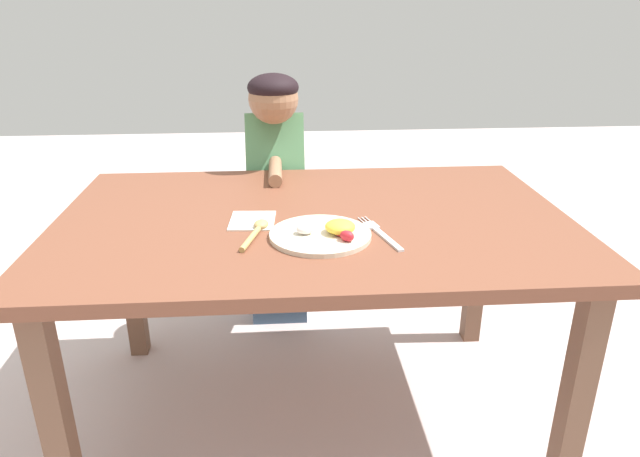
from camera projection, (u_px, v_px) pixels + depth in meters
ground_plane at (314, 410)px, 1.84m from camera, size 8.00×8.00×0.00m
dining_table at (314, 240)px, 1.62m from camera, size 1.41×0.91×0.67m
plate at (324, 233)px, 1.44m from camera, size 0.26×0.26×0.05m
fork at (380, 233)px, 1.47m from camera, size 0.08×0.23×0.01m
spoon at (257, 230)px, 1.47m from camera, size 0.08×0.19×0.02m
person at (277, 197)px, 2.13m from camera, size 0.22×0.40×0.99m
napkin at (252, 221)px, 1.55m from camera, size 0.13×0.15×0.00m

